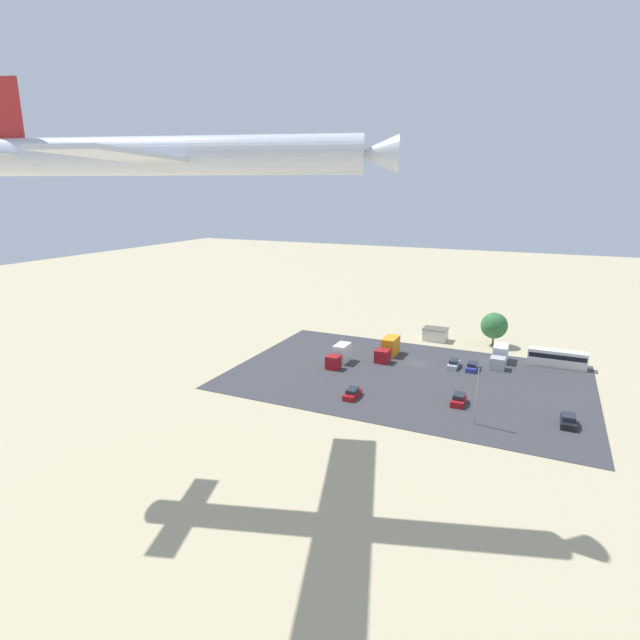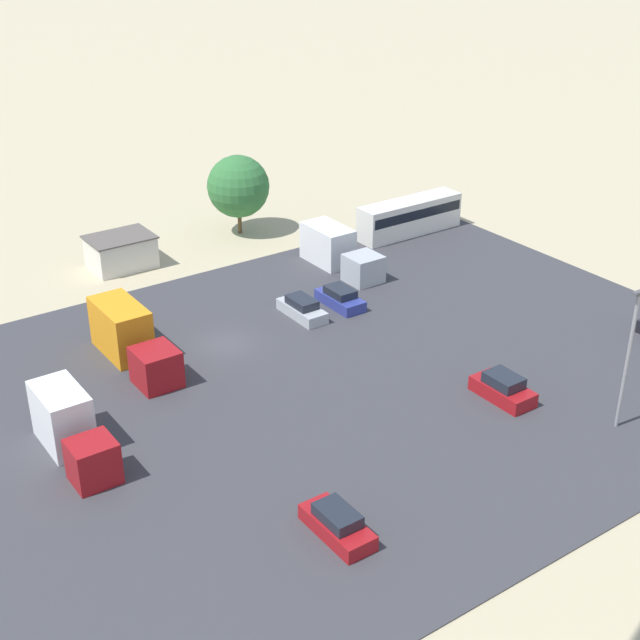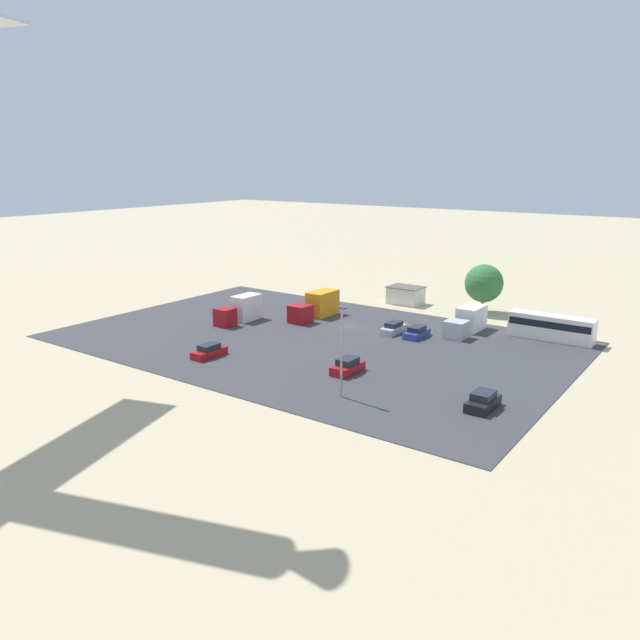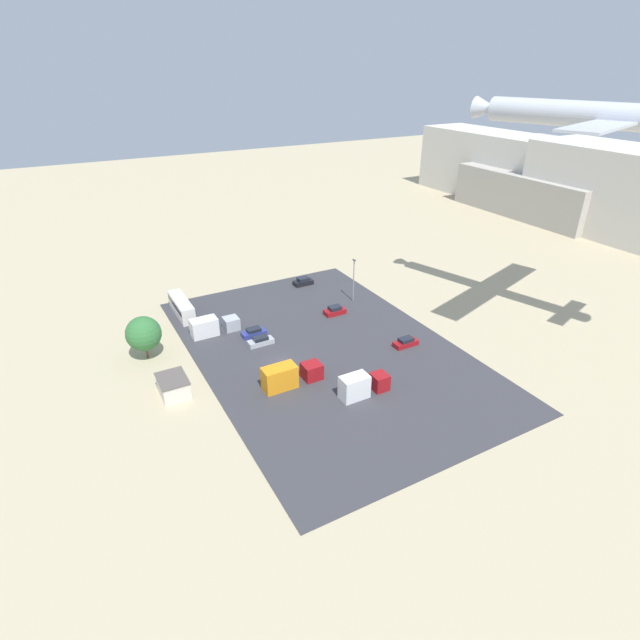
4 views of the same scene
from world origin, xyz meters
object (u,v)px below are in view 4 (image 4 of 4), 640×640
object	(u,v)px
bus	(181,306)
parked_truck_2	(362,385)
shed_building	(173,386)
parked_car_1	(335,311)
parked_car_3	(303,282)
airplane	(612,116)
parked_car_4	(254,332)
parked_car_0	(261,341)
parked_truck_0	(289,376)
parked_car_2	(406,342)
parked_truck_1	(212,326)

from	to	relation	value
bus	parked_truck_2	distance (m)	40.42
shed_building	parked_car_1	xyz separation A→B (m)	(-10.60, 32.73, -0.60)
shed_building	parked_car_3	size ratio (longest dim) A/B	1.27
airplane	parked_car_4	bearing A→B (deg)	136.37
parked_car_1	parked_car_0	bearing A→B (deg)	-77.37
parked_truck_0	airplane	xyz separation A→B (m)	(7.59, 49.07, 33.42)
shed_building	airplane	world-z (taller)	airplane
parked_car_2	airplane	size ratio (longest dim) A/B	0.10
parked_truck_1	parked_truck_2	bearing A→B (deg)	25.09
parked_car_3	parked_truck_0	distance (m)	36.72
airplane	shed_building	bearing A→B (deg)	150.85
parked_car_2	parked_car_3	bearing A→B (deg)	6.16
bus	parked_car_3	xyz separation A→B (m)	(-1.48, 26.12, -1.00)
parked_truck_0	airplane	distance (m)	59.85
parked_car_0	parked_car_1	distance (m)	16.92
parked_truck_0	airplane	bearing A→B (deg)	81.21
parked_truck_0	bus	bearing A→B (deg)	-165.91
parked_car_4	parked_truck_2	size ratio (longest dim) A/B	0.56
airplane	bus	bearing A→B (deg)	129.06
parked_car_2	airplane	xyz separation A→B (m)	(8.45, 27.21, 34.41)
parked_car_3	parked_truck_2	world-z (taller)	parked_truck_2
shed_building	parked_car_1	world-z (taller)	shed_building
parked_truck_0	parked_truck_2	xyz separation A→B (m)	(7.12, 7.92, -0.02)
parked_car_0	parked_truck_2	world-z (taller)	parked_truck_2
parked_truck_2	airplane	size ratio (longest dim) A/B	0.18
shed_building	parked_truck_2	bearing A→B (deg)	60.52
parked_car_4	parked_truck_1	distance (m)	7.33
shed_building	bus	size ratio (longest dim) A/B	0.51
parked_truck_0	parked_car_2	bearing A→B (deg)	92.24
parked_car_2	shed_building	bearing A→B (deg)	82.11
bus	parked_car_4	distance (m)	16.46
parked_car_3	airplane	world-z (taller)	airplane
parked_car_0	parked_car_4	xyz separation A→B (m)	(-3.35, 0.12, -0.01)
parked_car_3	parked_truck_1	xyz separation A→B (m)	(11.33, -23.48, 0.77)
parked_car_2	parked_truck_2	distance (m)	16.09
parked_car_0	parked_truck_2	xyz separation A→B (m)	(20.01, 6.98, 0.98)
parked_truck_1	airplane	world-z (taller)	airplane
parked_truck_0	parked_truck_2	distance (m)	10.64
bus	parked_truck_2	size ratio (longest dim) A/B	1.37
shed_building	parked_car_3	bearing A→B (deg)	127.22
parked_car_0	parked_truck_2	size ratio (longest dim) A/B	0.58
bus	parked_car_4	bearing A→B (deg)	-58.24
parked_car_4	parked_truck_0	bearing A→B (deg)	176.26
parked_car_0	parked_car_3	distance (m)	25.74
parked_car_0	parked_car_2	size ratio (longest dim) A/B	1.02
shed_building	parked_car_1	bearing A→B (deg)	107.94
parked_car_4	parked_truck_1	bearing A→B (deg)	55.61
bus	parked_car_1	bearing A→B (deg)	-28.55
parked_car_1	parked_car_3	xyz separation A→B (m)	(-15.09, 1.09, -0.01)
parked_car_1	airplane	world-z (taller)	airplane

